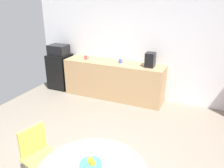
% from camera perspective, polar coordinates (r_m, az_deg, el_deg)
% --- Properties ---
extents(wall_back, '(6.00, 0.10, 2.60)m').
position_cam_1_polar(wall_back, '(5.48, 9.56, 9.38)').
color(wall_back, silver).
rests_on(wall_back, ground_plane).
extents(counter_block, '(2.46, 0.60, 0.90)m').
position_cam_1_polar(counter_block, '(5.64, 0.42, 1.02)').
color(counter_block, tan).
rests_on(counter_block, ground_plane).
extents(mini_fridge, '(0.54, 0.54, 0.92)m').
position_cam_1_polar(mini_fridge, '(6.39, -12.71, 3.11)').
color(mini_fridge, black).
rests_on(mini_fridge, ground_plane).
extents(microwave, '(0.48, 0.38, 0.26)m').
position_cam_1_polar(microwave, '(6.23, -13.15, 8.28)').
color(microwave, black).
rests_on(microwave, mini_fridge).
extents(chair_yellow, '(0.52, 0.52, 0.83)m').
position_cam_1_polar(chair_yellow, '(3.27, -18.00, -15.35)').
color(chair_yellow, silver).
rests_on(chair_yellow, ground_plane).
extents(fruit_bowl, '(0.24, 0.24, 0.11)m').
position_cam_1_polar(fruit_bowl, '(2.53, -5.28, -19.39)').
color(fruit_bowl, teal).
rests_on(fruit_bowl, round_table).
extents(mug_white, '(0.13, 0.08, 0.09)m').
position_cam_1_polar(mug_white, '(5.78, -6.48, 6.58)').
color(mug_white, '#D84C4C').
rests_on(mug_white, counter_block).
extents(mug_green, '(0.13, 0.08, 0.09)m').
position_cam_1_polar(mug_green, '(5.43, 2.13, 5.72)').
color(mug_green, '#3F66BF').
rests_on(mug_green, counter_block).
extents(coffee_maker, '(0.20, 0.24, 0.32)m').
position_cam_1_polar(coffee_maker, '(5.18, 9.48, 5.94)').
color(coffee_maker, black).
rests_on(coffee_maker, counter_block).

